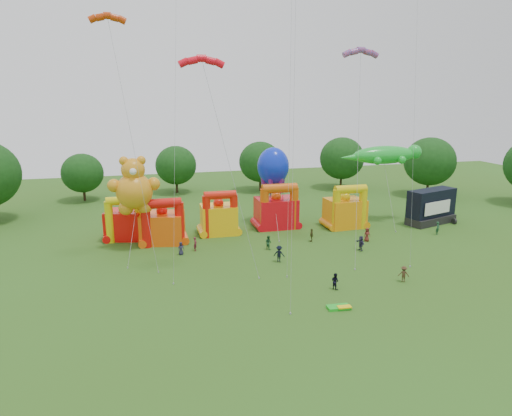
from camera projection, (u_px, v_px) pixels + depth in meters
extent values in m
plane|color=#335818|center=(342.00, 330.00, 36.39)|extent=(160.00, 160.00, 0.00)
cylinder|color=#352314|center=(428.00, 186.00, 85.05)|extent=(0.44, 0.44, 3.72)
ellipsoid|color=#153F13|center=(430.00, 161.00, 83.96)|extent=(9.30, 9.30, 8.89)
cylinder|color=#352314|center=(341.00, 179.00, 91.89)|extent=(0.44, 0.44, 3.51)
ellipsoid|color=#153F13|center=(342.00, 158.00, 90.86)|extent=(8.77, 8.78, 8.39)
cylinder|color=#352314|center=(260.00, 182.00, 89.57)|extent=(0.44, 0.44, 3.30)
ellipsoid|color=#153F13|center=(260.00, 162.00, 88.60)|extent=(8.25, 8.25, 7.88)
cylinder|color=#352314|center=(177.00, 185.00, 87.57)|extent=(0.44, 0.44, 3.09)
ellipsoid|color=#153F13|center=(176.00, 165.00, 86.66)|extent=(7.73, 7.72, 7.38)
cylinder|color=#352314|center=(84.00, 193.00, 80.97)|extent=(0.44, 0.44, 2.88)
ellipsoid|color=#153F13|center=(82.00, 173.00, 80.13)|extent=(7.20, 7.20, 6.88)
cube|color=red|center=(125.00, 224.00, 59.36)|extent=(5.35, 4.66, 3.76)
cylinder|color=yellow|center=(110.00, 222.00, 57.47)|extent=(1.02, 1.02, 5.37)
cylinder|color=yellow|center=(139.00, 220.00, 58.34)|extent=(1.02, 1.02, 5.37)
cylinder|color=yellow|center=(123.00, 201.00, 57.26)|extent=(4.12, 1.07, 1.07)
sphere|color=yellow|center=(124.00, 208.00, 58.84)|extent=(1.40, 1.40, 1.40)
cube|color=#EE530C|center=(163.00, 228.00, 57.83)|extent=(5.99, 5.19, 3.80)
cylinder|color=red|center=(146.00, 226.00, 55.72)|extent=(1.15, 1.15, 5.42)
cylinder|color=red|center=(180.00, 224.00, 56.70)|extent=(1.15, 1.15, 5.42)
cylinder|color=red|center=(162.00, 203.00, 55.56)|extent=(4.64, 1.20, 1.20)
sphere|color=red|center=(162.00, 211.00, 57.30)|extent=(1.40, 1.40, 1.40)
cube|color=#FFBA0D|center=(219.00, 219.00, 61.44)|extent=(4.78, 3.87, 3.93)
cylinder|color=red|center=(207.00, 217.00, 59.52)|extent=(1.03, 1.03, 5.61)
cylinder|color=red|center=(234.00, 215.00, 60.40)|extent=(1.03, 1.03, 5.61)
cylinder|color=red|center=(220.00, 195.00, 59.29)|extent=(4.16, 1.08, 1.08)
sphere|color=red|center=(218.00, 203.00, 60.90)|extent=(1.40, 1.40, 1.40)
cube|color=red|center=(276.00, 213.00, 64.61)|extent=(5.50, 4.41, 4.14)
cylinder|color=#D5510B|center=(264.00, 210.00, 62.39)|extent=(1.20, 1.20, 5.91)
cylinder|color=#D5510B|center=(294.00, 208.00, 63.42)|extent=(1.20, 1.20, 5.91)
cylinder|color=#D5510B|center=(280.00, 188.00, 62.19)|extent=(4.87, 1.26, 1.26)
sphere|color=#D5510B|center=(276.00, 196.00, 64.04)|extent=(1.40, 1.40, 1.40)
cube|color=orange|center=(345.00, 213.00, 64.72)|extent=(5.34, 4.38, 4.01)
cylinder|color=#DFC00B|center=(336.00, 210.00, 62.64)|extent=(1.12, 1.12, 5.72)
cylinder|color=#DFC00B|center=(363.00, 209.00, 63.60)|extent=(1.12, 1.12, 5.72)
cylinder|color=#DFC00B|center=(351.00, 189.00, 62.44)|extent=(4.55, 1.18, 1.18)
sphere|color=#DFC00B|center=(345.00, 197.00, 64.17)|extent=(1.40, 1.40, 1.40)
cube|color=black|center=(431.00, 220.00, 66.69)|extent=(8.35, 5.13, 1.10)
cube|color=black|center=(431.00, 203.00, 66.28)|extent=(8.24, 4.76, 3.92)
cube|color=white|center=(438.00, 208.00, 64.94)|extent=(5.18, 1.68, 1.84)
cylinder|color=black|center=(416.00, 224.00, 64.87)|extent=(0.30, 0.90, 0.90)
cylinder|color=black|center=(454.00, 221.00, 66.38)|extent=(0.30, 0.90, 0.90)
sphere|color=orange|center=(134.00, 191.00, 54.50)|extent=(4.36, 4.36, 4.36)
sphere|color=orange|center=(133.00, 170.00, 53.88)|extent=(2.77, 2.77, 2.77)
sphere|color=orange|center=(124.00, 161.00, 53.38)|extent=(1.09, 1.09, 1.09)
sphere|color=orange|center=(141.00, 160.00, 53.86)|extent=(1.09, 1.09, 1.09)
sphere|color=orange|center=(114.00, 186.00, 53.76)|extent=(1.59, 1.59, 1.59)
sphere|color=orange|center=(154.00, 184.00, 54.86)|extent=(1.59, 1.59, 1.59)
sphere|color=orange|center=(126.00, 208.00, 54.71)|extent=(1.78, 1.78, 1.78)
sphere|color=orange|center=(145.00, 207.00, 55.24)|extent=(1.78, 1.78, 1.78)
sphere|color=white|center=(133.00, 172.00, 52.63)|extent=(0.79, 0.79, 0.79)
ellipsoid|color=green|center=(384.00, 155.00, 65.73)|extent=(9.87, 3.08, 2.62)
sphere|color=green|center=(414.00, 152.00, 66.82)|extent=(2.12, 2.12, 2.12)
cone|color=green|center=(353.00, 157.00, 64.56)|extent=(3.85, 1.54, 1.54)
sphere|color=green|center=(391.00, 157.00, 67.78)|extent=(1.16, 1.16, 1.16)
sphere|color=green|center=(402.00, 160.00, 64.88)|extent=(1.16, 1.16, 1.16)
sphere|color=green|center=(367.00, 158.00, 66.85)|extent=(1.16, 1.16, 1.16)
sphere|color=green|center=(377.00, 161.00, 63.95)|extent=(1.16, 1.16, 1.16)
ellipsoid|color=#0E26D2|center=(273.00, 166.00, 65.44)|extent=(4.55, 4.55, 5.45)
cone|color=#591E8C|center=(283.00, 183.00, 66.40)|extent=(1.02, 1.02, 3.64)
cone|color=#591E8C|center=(275.00, 182.00, 67.42)|extent=(1.02, 1.02, 3.64)
cone|color=#591E8C|center=(266.00, 182.00, 67.06)|extent=(1.02, 1.02, 3.64)
cone|color=#591E8C|center=(263.00, 184.00, 65.68)|extent=(1.02, 1.02, 3.64)
cone|color=#591E8C|center=(271.00, 185.00, 64.66)|extent=(1.02, 1.02, 3.64)
cone|color=#591E8C|center=(281.00, 185.00, 65.02)|extent=(1.02, 1.02, 3.64)
cube|color=green|center=(339.00, 307.00, 40.01)|extent=(2.05, 1.11, 0.24)
cube|color=yellow|center=(344.00, 307.00, 39.79)|extent=(1.23, 0.67, 0.10)
imported|color=#24223A|center=(181.00, 248.00, 53.40)|extent=(0.81, 0.57, 1.56)
imported|color=maroon|center=(195.00, 244.00, 54.78)|extent=(0.55, 0.70, 1.72)
imported|color=#1D4927|center=(268.00, 243.00, 55.30)|extent=(0.99, 1.05, 1.72)
imported|color=black|center=(279.00, 254.00, 51.03)|extent=(1.44, 1.25, 1.93)
imported|color=#433D1A|center=(312.00, 235.00, 58.28)|extent=(0.80, 1.08, 1.70)
imported|color=#28253E|center=(361.00, 243.00, 54.86)|extent=(0.70, 1.74, 1.83)
imported|color=maroon|center=(367.00, 235.00, 58.33)|extent=(0.88, 0.58, 1.79)
imported|color=#1B452B|center=(438.00, 228.00, 61.22)|extent=(0.77, 0.73, 1.77)
imported|color=black|center=(335.00, 281.00, 43.91)|extent=(0.90, 0.98, 1.62)
imported|color=#442D1B|center=(404.00, 274.00, 45.61)|extent=(1.24, 1.03, 1.67)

